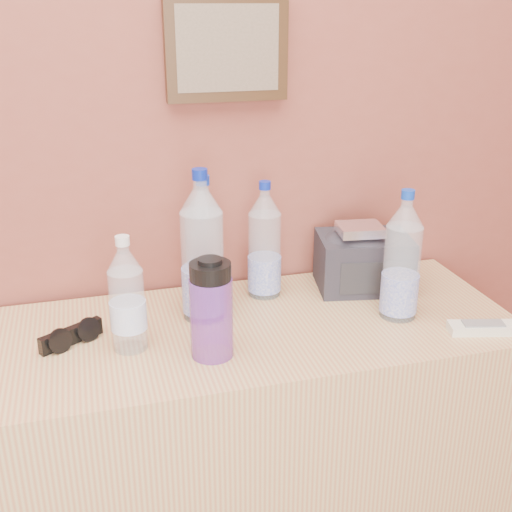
{
  "coord_description": "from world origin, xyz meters",
  "views": [
    {
      "loc": [
        0.02,
        0.4,
        1.51
      ],
      "look_at": [
        0.38,
        1.71,
        0.96
      ],
      "focal_mm": 45.0,
      "sensor_mm": 36.0,
      "label": 1
    }
  ],
  "objects_px": {
    "dresser": "(255,457)",
    "foil_packet": "(360,229)",
    "pet_large_a": "(202,254)",
    "pet_large_c": "(265,246)",
    "sunglasses": "(71,336)",
    "toiletry_bag": "(363,258)",
    "pet_small": "(127,300)",
    "pet_large_d": "(402,262)",
    "pet_large_b": "(205,251)",
    "ac_remote": "(483,328)",
    "nalgene_bottle": "(211,309)"
  },
  "relations": [
    {
      "from": "pet_large_a",
      "to": "foil_packet",
      "type": "relative_size",
      "value": 3.3
    },
    {
      "from": "nalgene_bottle",
      "to": "ac_remote",
      "type": "xyz_separation_m",
      "value": [
        0.63,
        -0.07,
        -0.1
      ]
    },
    {
      "from": "toiletry_bag",
      "to": "foil_packet",
      "type": "xyz_separation_m",
      "value": [
        -0.03,
        -0.02,
        0.09
      ]
    },
    {
      "from": "pet_large_b",
      "to": "dresser",
      "type": "bearing_deg",
      "value": -52.82
    },
    {
      "from": "toiletry_bag",
      "to": "pet_large_b",
      "type": "bearing_deg",
      "value": -167.87
    },
    {
      "from": "pet_large_b",
      "to": "toiletry_bag",
      "type": "height_order",
      "value": "pet_large_b"
    },
    {
      "from": "nalgene_bottle",
      "to": "pet_large_b",
      "type": "bearing_deg",
      "value": 81.98
    },
    {
      "from": "nalgene_bottle",
      "to": "ac_remote",
      "type": "bearing_deg",
      "value": -6.07
    },
    {
      "from": "nalgene_bottle",
      "to": "toiletry_bag",
      "type": "relative_size",
      "value": 0.94
    },
    {
      "from": "pet_small",
      "to": "sunglasses",
      "type": "bearing_deg",
      "value": 157.17
    },
    {
      "from": "pet_large_b",
      "to": "sunglasses",
      "type": "relative_size",
      "value": 2.24
    },
    {
      "from": "pet_large_a",
      "to": "pet_large_d",
      "type": "height_order",
      "value": "pet_large_a"
    },
    {
      "from": "pet_large_b",
      "to": "ac_remote",
      "type": "distance_m",
      "value": 0.68
    },
    {
      "from": "pet_large_b",
      "to": "pet_small",
      "type": "relative_size",
      "value": 1.29
    },
    {
      "from": "pet_large_d",
      "to": "pet_small",
      "type": "relative_size",
      "value": 1.21
    },
    {
      "from": "toiletry_bag",
      "to": "pet_large_a",
      "type": "bearing_deg",
      "value": -162.05
    },
    {
      "from": "dresser",
      "to": "pet_large_c",
      "type": "xyz_separation_m",
      "value": [
        0.07,
        0.16,
        0.53
      ]
    },
    {
      "from": "pet_large_a",
      "to": "pet_small",
      "type": "bearing_deg",
      "value": -149.77
    },
    {
      "from": "dresser",
      "to": "pet_small",
      "type": "bearing_deg",
      "value": -173.83
    },
    {
      "from": "pet_large_a",
      "to": "toiletry_bag",
      "type": "height_order",
      "value": "pet_large_a"
    },
    {
      "from": "dresser",
      "to": "nalgene_bottle",
      "type": "distance_m",
      "value": 0.53
    },
    {
      "from": "pet_large_a",
      "to": "sunglasses",
      "type": "xyz_separation_m",
      "value": [
        -0.32,
        -0.06,
        -0.14
      ]
    },
    {
      "from": "ac_remote",
      "to": "toiletry_bag",
      "type": "bearing_deg",
      "value": 131.85
    },
    {
      "from": "pet_large_c",
      "to": "toiletry_bag",
      "type": "xyz_separation_m",
      "value": [
        0.27,
        -0.02,
        -0.05
      ]
    },
    {
      "from": "sunglasses",
      "to": "foil_packet",
      "type": "xyz_separation_m",
      "value": [
        0.74,
        0.09,
        0.16
      ]
    },
    {
      "from": "pet_large_d",
      "to": "toiletry_bag",
      "type": "xyz_separation_m",
      "value": [
        -0.01,
        0.18,
        -0.06
      ]
    },
    {
      "from": "pet_large_a",
      "to": "toiletry_bag",
      "type": "bearing_deg",
      "value": 7.49
    },
    {
      "from": "dresser",
      "to": "ac_remote",
      "type": "xyz_separation_m",
      "value": [
        0.5,
        -0.18,
        0.4
      ]
    },
    {
      "from": "pet_small",
      "to": "ac_remote",
      "type": "height_order",
      "value": "pet_small"
    },
    {
      "from": "sunglasses",
      "to": "toiletry_bag",
      "type": "height_order",
      "value": "toiletry_bag"
    },
    {
      "from": "dresser",
      "to": "foil_packet",
      "type": "distance_m",
      "value": 0.66
    },
    {
      "from": "pet_large_d",
      "to": "foil_packet",
      "type": "xyz_separation_m",
      "value": [
        -0.04,
        0.16,
        0.03
      ]
    },
    {
      "from": "dresser",
      "to": "pet_large_d",
      "type": "distance_m",
      "value": 0.64
    },
    {
      "from": "pet_large_d",
      "to": "pet_small",
      "type": "height_order",
      "value": "pet_large_d"
    },
    {
      "from": "pet_small",
      "to": "toiletry_bag",
      "type": "distance_m",
      "value": 0.66
    },
    {
      "from": "foil_packet",
      "to": "pet_large_c",
      "type": "bearing_deg",
      "value": 168.57
    },
    {
      "from": "pet_large_a",
      "to": "nalgene_bottle",
      "type": "bearing_deg",
      "value": -95.63
    },
    {
      "from": "pet_large_a",
      "to": "ac_remote",
      "type": "distance_m",
      "value": 0.68
    },
    {
      "from": "pet_large_b",
      "to": "nalgene_bottle",
      "type": "xyz_separation_m",
      "value": [
        -0.03,
        -0.23,
        -0.04
      ]
    },
    {
      "from": "pet_large_a",
      "to": "pet_large_c",
      "type": "bearing_deg",
      "value": 25.01
    },
    {
      "from": "dresser",
      "to": "ac_remote",
      "type": "bearing_deg",
      "value": -19.43
    },
    {
      "from": "toiletry_bag",
      "to": "pet_large_d",
      "type": "bearing_deg",
      "value": -75.53
    },
    {
      "from": "sunglasses",
      "to": "ac_remote",
      "type": "height_order",
      "value": "sunglasses"
    },
    {
      "from": "pet_large_d",
      "to": "foil_packet",
      "type": "height_order",
      "value": "pet_large_d"
    },
    {
      "from": "pet_large_d",
      "to": "pet_large_a",
      "type": "bearing_deg",
      "value": 164.79
    },
    {
      "from": "ac_remote",
      "to": "pet_large_a",
      "type": "bearing_deg",
      "value": 171.36
    },
    {
      "from": "pet_large_b",
      "to": "ac_remote",
      "type": "bearing_deg",
      "value": -26.77
    },
    {
      "from": "pet_large_c",
      "to": "nalgene_bottle",
      "type": "height_order",
      "value": "pet_large_c"
    },
    {
      "from": "pet_large_b",
      "to": "ac_remote",
      "type": "xyz_separation_m",
      "value": [
        0.6,
        -0.3,
        -0.14
      ]
    },
    {
      "from": "pet_small",
      "to": "foil_packet",
      "type": "distance_m",
      "value": 0.63
    }
  ]
}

